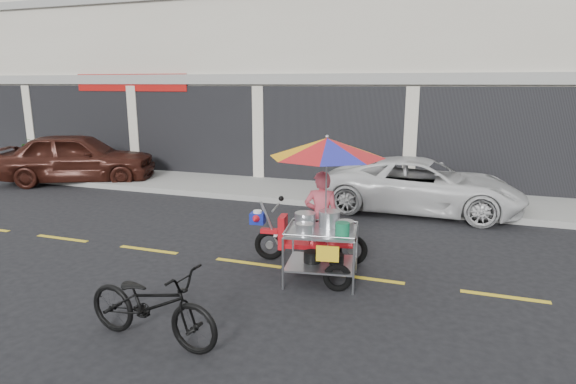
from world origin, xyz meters
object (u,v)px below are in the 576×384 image
(white_pickup, at_px, (423,185))
(food_vendor_rig, at_px, (323,187))
(near_bicycle, at_px, (152,304))
(maroon_sedan, at_px, (78,158))

(white_pickup, xyz_separation_m, food_vendor_rig, (-1.24, -4.46, 0.79))
(near_bicycle, height_order, food_vendor_rig, food_vendor_rig)
(maroon_sedan, distance_m, white_pickup, 10.17)
(near_bicycle, bearing_deg, white_pickup, -14.20)
(maroon_sedan, bearing_deg, white_pickup, -114.65)
(white_pickup, height_order, food_vendor_rig, food_vendor_rig)
(white_pickup, relative_size, near_bicycle, 2.51)
(maroon_sedan, distance_m, food_vendor_rig, 10.03)
(food_vendor_rig, bearing_deg, white_pickup, 65.95)
(white_pickup, relative_size, food_vendor_rig, 1.86)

